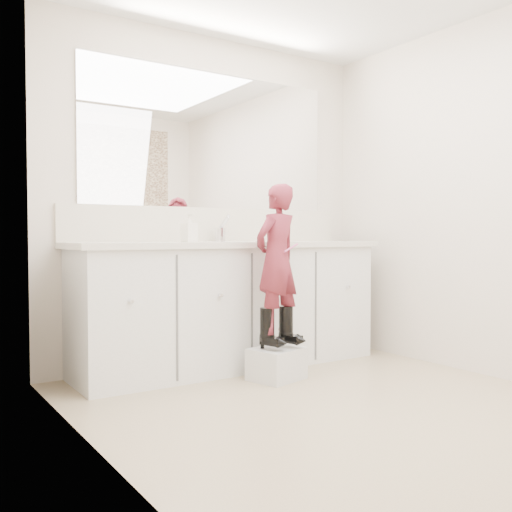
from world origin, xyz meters
TOP-DOWN VIEW (x-y plane):
  - floor at (0.00, 0.00)m, footprint 3.00×3.00m
  - wall_back at (0.00, 1.50)m, footprint 2.60×0.00m
  - wall_left at (-1.30, 0.00)m, footprint 0.00×3.00m
  - wall_right at (1.30, 0.00)m, footprint 0.00×3.00m
  - vanity_cabinet at (0.00, 1.23)m, footprint 2.20×0.55m
  - countertop at (0.00, 1.21)m, footprint 2.28×0.58m
  - backsplash at (0.00, 1.49)m, footprint 2.28×0.03m
  - mirror at (0.00, 1.49)m, footprint 2.00×0.02m
  - faucet at (0.00, 1.38)m, footprint 0.08×0.08m
  - cup at (0.48, 1.29)m, footprint 0.10×0.10m
  - soap_bottle at (-0.37, 1.15)m, footprint 0.10×0.10m
  - step_stool at (0.06, 0.75)m, footprint 0.38×0.34m
  - boot_left at (-0.01, 0.75)m, footprint 0.14×0.20m
  - boot_right at (0.14, 0.75)m, footprint 0.14×0.20m
  - toddler at (0.06, 0.75)m, footprint 0.40×0.31m
  - toothbrush at (0.13, 0.69)m, footprint 0.13×0.05m

SIDE VIEW (x-z plane):
  - floor at x=0.00m, z-range 0.00..0.00m
  - step_stool at x=0.06m, z-range 0.00..0.21m
  - boot_left at x=-0.01m, z-range 0.21..0.47m
  - boot_right at x=0.14m, z-range 0.21..0.47m
  - vanity_cabinet at x=0.00m, z-range 0.00..0.85m
  - toddler at x=0.06m, z-range 0.31..1.26m
  - toothbrush at x=0.13m, z-range 0.83..0.88m
  - countertop at x=0.00m, z-range 0.85..0.89m
  - cup at x=0.48m, z-range 0.89..0.97m
  - faucet at x=0.00m, z-range 0.89..0.99m
  - soap_bottle at x=-0.37m, z-range 0.89..1.08m
  - backsplash at x=0.00m, z-range 0.89..1.14m
  - wall_back at x=0.00m, z-range -0.10..2.50m
  - wall_left at x=-1.30m, z-range -0.30..2.70m
  - wall_right at x=1.30m, z-range -0.30..2.70m
  - mirror at x=0.00m, z-range 1.14..2.14m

